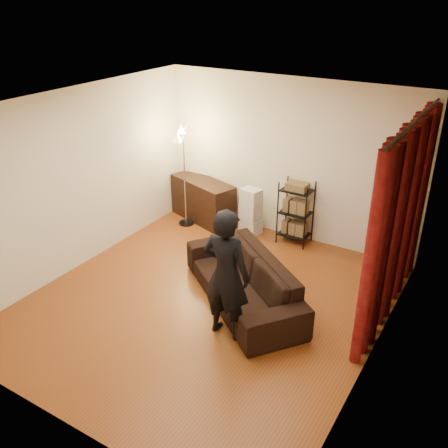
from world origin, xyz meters
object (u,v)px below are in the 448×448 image
Objects in this scene: sofa at (243,280)px; storage_boxes at (250,211)px; person at (226,275)px; wire_shelf at (295,213)px; media_cabinet at (203,200)px; floor_lamp at (185,177)px.

storage_boxes reaches higher than sofa.
person is 1.56× the size of wire_shelf.
media_cabinet is at bearing 177.02° from storage_boxes.
person is at bearing -33.53° from media_cabinet.
wire_shelf is at bearing -84.58° from person.
media_cabinet is at bearing 63.34° from floor_lamp.
person is 1.29× the size of media_cabinet.
floor_lamp reaches higher than wire_shelf.
wire_shelf is at bearing 19.72° from media_cabinet.
storage_boxes is at bearing 12.95° from floor_lamp.
media_cabinet is at bearing 159.45° from wire_shelf.
storage_boxes is (-1.08, 2.60, -0.43)m from person.
person reaches higher than storage_boxes.
floor_lamp reaches higher than media_cabinet.
media_cabinet is (-2.10, 2.65, -0.47)m from person.
floor_lamp reaches higher than sofa.
person is at bearing -106.05° from wire_shelf.
person is 2.03× the size of storage_boxes.
sofa is at bearing -26.87° from media_cabinet.
media_cabinet is at bearing 172.19° from sofa.
media_cabinet is 1.57× the size of storage_boxes.
media_cabinet is at bearing -52.32° from person.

